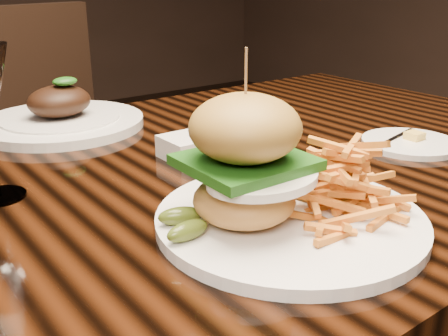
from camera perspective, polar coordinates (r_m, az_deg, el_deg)
dining_table at (r=0.85m, az=-4.92°, el=-5.11°), size 1.60×0.90×0.75m
burger_plate at (r=0.62m, az=7.05°, el=-1.43°), size 0.33×0.33×0.22m
side_saucer at (r=0.99m, az=19.58°, el=2.59°), size 0.17×0.17×0.02m
ramekin at (r=0.87m, az=-3.96°, el=2.28°), size 0.10×0.10×0.04m
far_dish at (r=1.09m, az=-17.32°, el=5.23°), size 0.32×0.32×0.10m
chair_far at (r=1.70m, az=-17.62°, el=2.40°), size 0.57×0.57×0.95m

